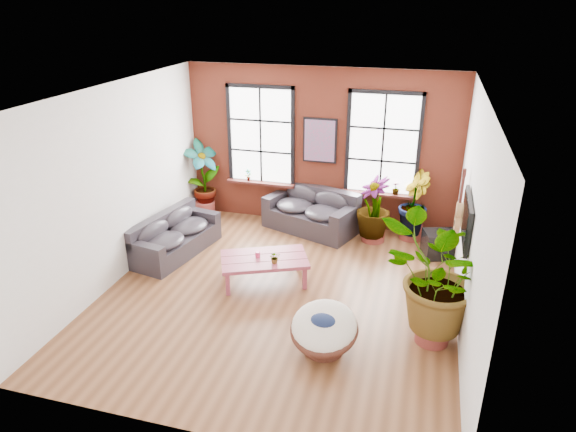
{
  "coord_description": "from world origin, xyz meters",
  "views": [
    {
      "loc": [
        2.22,
        -7.42,
        4.85
      ],
      "look_at": [
        0.0,
        0.6,
        1.25
      ],
      "focal_mm": 32.0,
      "sensor_mm": 36.0,
      "label": 1
    }
  ],
  "objects_px": {
    "sofa_left": "(174,236)",
    "coffee_table": "(264,260)",
    "papasan_chair": "(324,329)",
    "sofa_back": "(312,212)"
  },
  "relations": [
    {
      "from": "sofa_back",
      "to": "papasan_chair",
      "type": "xyz_separation_m",
      "value": [
        1.14,
        -4.16,
        -0.03
      ]
    },
    {
      "from": "sofa_back",
      "to": "coffee_table",
      "type": "distance_m",
      "value": 2.51
    },
    {
      "from": "papasan_chair",
      "to": "sofa_back",
      "type": "bearing_deg",
      "value": 109.54
    },
    {
      "from": "coffee_table",
      "to": "papasan_chair",
      "type": "distance_m",
      "value": 2.21
    },
    {
      "from": "sofa_left",
      "to": "coffee_table",
      "type": "bearing_deg",
      "value": -95.25
    },
    {
      "from": "sofa_left",
      "to": "papasan_chair",
      "type": "height_order",
      "value": "sofa_left"
    },
    {
      "from": "sofa_back",
      "to": "coffee_table",
      "type": "xyz_separation_m",
      "value": [
        -0.31,
        -2.49,
        0.02
      ]
    },
    {
      "from": "sofa_back",
      "to": "sofa_left",
      "type": "height_order",
      "value": "sofa_back"
    },
    {
      "from": "sofa_back",
      "to": "coffee_table",
      "type": "bearing_deg",
      "value": -76.97
    },
    {
      "from": "coffee_table",
      "to": "papasan_chair",
      "type": "xyz_separation_m",
      "value": [
        1.45,
        -1.66,
        -0.05
      ]
    }
  ]
}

